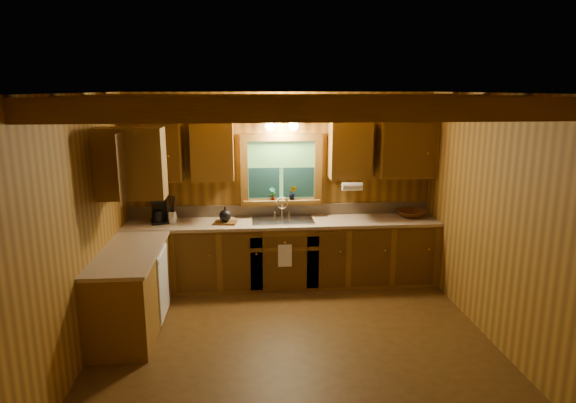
# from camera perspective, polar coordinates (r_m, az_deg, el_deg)

# --- Properties ---
(room) EXTENTS (4.20, 4.20, 4.20)m
(room) POSITION_cam_1_polar(r_m,az_deg,el_deg) (5.00, 0.79, -2.60)
(room) COLOR #4C3112
(room) RESTS_ON ground
(ceiling_beams) EXTENTS (4.20, 2.54, 0.18)m
(ceiling_beams) POSITION_cam_1_polar(r_m,az_deg,el_deg) (4.82, 0.83, 11.16)
(ceiling_beams) COLOR brown
(ceiling_beams) RESTS_ON room
(base_cabinets) EXTENTS (4.20, 2.22, 0.86)m
(base_cabinets) POSITION_cam_1_polar(r_m,az_deg,el_deg) (6.47, -4.77, -7.09)
(base_cabinets) COLOR brown
(base_cabinets) RESTS_ON ground
(countertop) EXTENTS (4.20, 2.24, 0.04)m
(countertop) POSITION_cam_1_polar(r_m,az_deg,el_deg) (6.33, -4.72, -3.24)
(countertop) COLOR tan
(countertop) RESTS_ON base_cabinets
(backsplash) EXTENTS (4.20, 0.02, 0.16)m
(backsplash) POSITION_cam_1_polar(r_m,az_deg,el_deg) (6.90, -0.77, -0.99)
(backsplash) COLOR tan
(backsplash) RESTS_ON room
(dishwasher_panel) EXTENTS (0.02, 0.60, 0.80)m
(dishwasher_panel) POSITION_cam_1_polar(r_m,az_deg,el_deg) (5.98, -14.25, -9.15)
(dishwasher_panel) COLOR white
(dishwasher_panel) RESTS_ON base_cabinets
(upper_cabinets) EXTENTS (4.19, 1.77, 0.78)m
(upper_cabinets) POSITION_cam_1_polar(r_m,az_deg,el_deg) (6.27, -5.67, 5.54)
(upper_cabinets) COLOR brown
(upper_cabinets) RESTS_ON room
(window) EXTENTS (1.12, 0.08, 1.00)m
(window) POSITION_cam_1_polar(r_m,az_deg,el_deg) (6.77, -0.78, 3.49)
(window) COLOR brown
(window) RESTS_ON room
(window_sill) EXTENTS (1.06, 0.14, 0.04)m
(window_sill) POSITION_cam_1_polar(r_m,az_deg,el_deg) (6.80, -0.74, 0.03)
(window_sill) COLOR brown
(window_sill) RESTS_ON room
(wall_sconce) EXTENTS (0.45, 0.21, 0.17)m
(wall_sconce) POSITION_cam_1_polar(r_m,az_deg,el_deg) (6.57, -0.72, 8.79)
(wall_sconce) COLOR black
(wall_sconce) RESTS_ON room
(paper_towel_roll) EXTENTS (0.27, 0.11, 0.11)m
(paper_towel_roll) POSITION_cam_1_polar(r_m,az_deg,el_deg) (6.60, 7.44, 1.74)
(paper_towel_roll) COLOR white
(paper_towel_roll) RESTS_ON upper_cabinets
(dish_towel) EXTENTS (0.18, 0.01, 0.30)m
(dish_towel) POSITION_cam_1_polar(r_m,az_deg,el_deg) (6.44, -0.36, -6.29)
(dish_towel) COLOR white
(dish_towel) RESTS_ON base_cabinets
(sink) EXTENTS (0.82, 0.48, 0.43)m
(sink) POSITION_cam_1_polar(r_m,az_deg,el_deg) (6.66, -0.59, -2.61)
(sink) COLOR silver
(sink) RESTS_ON countertop
(coffee_maker) EXTENTS (0.19, 0.24, 0.34)m
(coffee_maker) POSITION_cam_1_polar(r_m,az_deg,el_deg) (6.74, -14.74, -1.00)
(coffee_maker) COLOR black
(coffee_maker) RESTS_ON countertop
(utensil_crock) EXTENTS (0.13, 0.13, 0.37)m
(utensil_crock) POSITION_cam_1_polar(r_m,az_deg,el_deg) (6.69, -13.29, -1.69)
(utensil_crock) COLOR silver
(utensil_crock) RESTS_ON countertop
(cutting_board) EXTENTS (0.31, 0.25, 0.03)m
(cutting_board) POSITION_cam_1_polar(r_m,az_deg,el_deg) (6.56, -7.26, -2.43)
(cutting_board) COLOR #513311
(cutting_board) RESTS_ON countertop
(teakettle) EXTENTS (0.16, 0.16, 0.21)m
(teakettle) POSITION_cam_1_polar(r_m,az_deg,el_deg) (6.54, -7.29, -1.63)
(teakettle) COLOR black
(teakettle) RESTS_ON cutting_board
(wicker_basket) EXTENTS (0.47, 0.47, 0.10)m
(wicker_basket) POSITION_cam_1_polar(r_m,az_deg,el_deg) (7.04, 14.07, -1.37)
(wicker_basket) COLOR #48230C
(wicker_basket) RESTS_ON countertop
(potted_plant_left) EXTENTS (0.11, 0.10, 0.18)m
(potted_plant_left) POSITION_cam_1_polar(r_m,az_deg,el_deg) (6.76, -1.80, 0.91)
(potted_plant_left) COLOR #513311
(potted_plant_left) RESTS_ON window_sill
(potted_plant_right) EXTENTS (0.13, 0.12, 0.20)m
(potted_plant_right) POSITION_cam_1_polar(r_m,az_deg,el_deg) (6.78, 0.53, 1.03)
(potted_plant_right) COLOR #513311
(potted_plant_right) RESTS_ON window_sill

